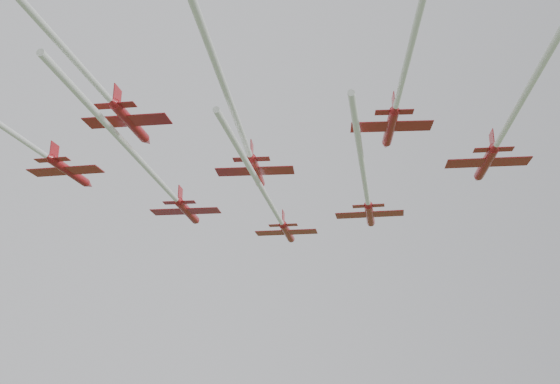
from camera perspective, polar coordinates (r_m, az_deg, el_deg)
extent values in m
cylinder|color=red|center=(100.28, 0.66, -3.69)|extent=(4.33, 9.26, 1.22)
cone|color=red|center=(105.76, 1.10, -4.44)|extent=(1.82, 2.29, 1.22)
cone|color=red|center=(95.15, 0.20, -2.89)|extent=(1.49, 1.62, 1.11)
ellipsoid|color=black|center=(102.52, 0.83, -3.75)|extent=(0.79, 1.15, 0.35)
cube|color=red|center=(99.37, 0.59, -3.72)|extent=(10.14, 6.00, 0.11)
cube|color=red|center=(96.15, 0.29, -3.06)|extent=(4.61, 2.75, 0.09)
cube|color=red|center=(96.68, 0.31, -2.39)|extent=(0.78, 1.91, 2.21)
cylinder|color=white|center=(75.75, -2.12, 1.09)|extent=(14.13, 37.79, 0.66)
cylinder|color=red|center=(87.93, -8.46, -1.75)|extent=(3.91, 9.07, 1.18)
cone|color=red|center=(93.08, -7.59, -2.71)|extent=(1.72, 2.20, 1.18)
cone|color=red|center=(83.12, -9.37, -0.75)|extent=(1.42, 1.56, 1.08)
ellipsoid|color=black|center=(90.04, -8.10, -1.87)|extent=(0.74, 1.11, 0.34)
cube|color=red|center=(87.05, -8.61, -1.76)|extent=(9.87, 5.54, 0.11)
cube|color=red|center=(84.06, -9.18, -0.95)|extent=(4.49, 2.54, 0.09)
cube|color=red|center=(84.60, -9.11, -0.23)|extent=(0.69, 1.88, 2.15)
cylinder|color=white|center=(66.03, -13.84, 4.12)|extent=(11.87, 35.47, 0.65)
cylinder|color=red|center=(90.17, 8.20, -2.03)|extent=(4.44, 9.02, 1.19)
cone|color=red|center=(95.54, 8.34, -2.94)|extent=(1.82, 2.25, 1.19)
cone|color=red|center=(85.12, 8.06, -1.07)|extent=(1.48, 1.60, 1.08)
ellipsoid|color=black|center=(92.37, 8.25, -2.14)|extent=(0.80, 1.12, 0.35)
cube|color=red|center=(89.26, 8.19, -2.05)|extent=(9.91, 6.07, 0.11)
cube|color=red|center=(86.11, 8.09, -1.27)|extent=(4.51, 2.78, 0.09)
cube|color=red|center=(86.66, 8.06, -0.56)|extent=(0.80, 1.86, 2.17)
cylinder|color=white|center=(69.09, 7.45, 2.92)|extent=(12.39, 30.69, 0.65)
cylinder|color=red|center=(80.37, -18.72, 1.81)|extent=(4.16, 8.47, 1.12)
cone|color=red|center=(84.72, -17.06, 0.64)|extent=(1.70, 2.11, 1.12)
cone|color=red|center=(76.38, -20.45, 3.03)|extent=(1.39, 1.51, 1.02)
ellipsoid|color=black|center=(82.18, -18.03, 1.61)|extent=(0.75, 1.06, 0.33)
cube|color=red|center=(79.62, -19.01, 1.83)|extent=(9.30, 5.70, 0.10)
cube|color=red|center=(77.15, -20.10, 2.78)|extent=(4.24, 2.61, 0.08)
cube|color=red|center=(77.70, -19.93, 3.50)|extent=(0.76, 1.74, 2.03)
cylinder|color=red|center=(76.63, -2.21, 1.88)|extent=(3.67, 9.09, 1.18)
cone|color=red|center=(81.81, -1.72, 0.57)|extent=(1.67, 2.18, 1.18)
cone|color=red|center=(71.80, -2.73, 3.29)|extent=(1.39, 1.54, 1.07)
ellipsoid|color=black|center=(78.78, -2.01, 1.65)|extent=(0.72, 1.11, 0.34)
cube|color=red|center=(75.74, -2.29, 1.91)|extent=(9.85, 5.31, 0.11)
cube|color=red|center=(72.74, -2.62, 3.00)|extent=(4.48, 2.43, 0.09)
cube|color=red|center=(73.37, -2.59, 3.80)|extent=(0.64, 1.89, 2.15)
cylinder|color=white|center=(50.20, -6.57, 13.34)|extent=(13.82, 45.82, 0.64)
cylinder|color=red|center=(74.58, 18.32, 2.54)|extent=(3.75, 8.76, 1.14)
cone|color=red|center=(79.52, 17.59, 1.20)|extent=(1.65, 2.13, 1.14)
cone|color=red|center=(69.98, 19.10, 3.98)|extent=(1.37, 1.50, 1.04)
ellipsoid|color=black|center=(76.63, 17.99, 2.29)|extent=(0.71, 1.07, 0.33)
cube|color=red|center=(73.73, 18.46, 2.58)|extent=(9.53, 5.33, 0.10)
cube|color=red|center=(70.88, 18.94, 3.68)|extent=(4.34, 2.44, 0.08)
cube|color=red|center=(71.48, 18.81, 4.47)|extent=(0.66, 1.81, 2.08)
cylinder|color=red|center=(63.54, -13.53, 6.24)|extent=(3.66, 8.01, 1.05)
cone|color=red|center=(67.74, -12.03, 4.58)|extent=(1.56, 1.97, 1.05)
cone|color=red|center=(59.69, -15.14, 8.02)|extent=(1.28, 1.40, 0.95)
ellipsoid|color=black|center=(65.31, -12.90, 5.88)|extent=(0.68, 0.99, 0.31)
cube|color=red|center=(62.80, -13.79, 6.32)|extent=(8.75, 5.11, 0.10)
cube|color=red|center=(60.44, -14.80, 7.66)|extent=(3.98, 2.34, 0.08)
cube|color=red|center=(61.04, -14.66, 8.47)|extent=(0.66, 1.65, 1.91)
cylinder|color=red|center=(64.31, 10.06, 5.84)|extent=(2.96, 7.78, 1.01)
cone|color=red|center=(68.63, 9.66, 4.25)|extent=(1.39, 1.85, 1.01)
cone|color=red|center=(60.30, 10.49, 7.54)|extent=(1.17, 1.30, 0.92)
ellipsoid|color=black|center=(66.13, 9.88, 5.49)|extent=(0.59, 0.94, 0.29)
cube|color=red|center=(63.55, 10.14, 5.92)|extent=(8.40, 4.36, 0.09)
cube|color=red|center=(61.08, 10.40, 7.19)|extent=(3.82, 2.00, 0.07)
cube|color=red|center=(61.68, 10.33, 7.97)|extent=(0.51, 1.62, 1.83)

